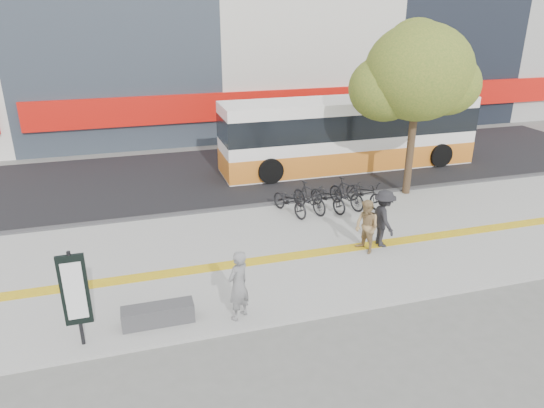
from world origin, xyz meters
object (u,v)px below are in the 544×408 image
object	(u,v)px
street_tree	(416,74)
bus	(349,135)
bench	(158,314)
pedestrian_tan	(367,227)
pedestrian_dark	(384,218)
signboard	(75,292)
seated_woman	(238,285)

from	to	relation	value
street_tree	bus	size ratio (longest dim) A/B	0.56
bench	pedestrian_tan	distance (m)	6.38
pedestrian_dark	street_tree	bearing A→B (deg)	-32.56
signboard	seated_woman	size ratio (longest dim) A/B	1.30
bench	pedestrian_dark	xyz separation A→B (m)	(6.74, 2.12, 0.65)
bench	pedestrian_tan	bearing A→B (deg)	17.23
seated_woman	pedestrian_tan	xyz separation A→B (m)	(4.27, 2.18, -0.06)
seated_woman	pedestrian_tan	world-z (taller)	seated_woman
signboard	bus	bearing A→B (deg)	43.11
street_tree	seated_woman	xyz separation A→B (m)	(-7.98, -6.32, -3.59)
bench	street_tree	size ratio (longest dim) A/B	0.25
street_tree	bus	bearing A→B (deg)	100.66
signboard	street_tree	distance (m)	13.40
street_tree	pedestrian_dark	xyz separation A→B (m)	(-3.04, -3.90, -3.56)
seated_woman	pedestrian_dark	distance (m)	5.50
signboard	pedestrian_tan	world-z (taller)	signboard
bench	street_tree	bearing A→B (deg)	31.62
seated_woman	pedestrian_tan	distance (m)	4.80
street_tree	pedestrian_tan	world-z (taller)	street_tree
signboard	pedestrian_tan	bearing A→B (deg)	15.92
bench	pedestrian_tan	world-z (taller)	pedestrian_tan
signboard	bus	distance (m)	14.64
seated_woman	pedestrian_tan	bearing A→B (deg)	170.90
bench	pedestrian_tan	size ratio (longest dim) A/B	1.01
signboard	pedestrian_dark	bearing A→B (deg)	16.20
pedestrian_tan	pedestrian_dark	distance (m)	0.71
street_tree	pedestrian_dark	bearing A→B (deg)	-127.93
street_tree	seated_woman	world-z (taller)	street_tree
street_tree	pedestrian_tan	bearing A→B (deg)	-131.86
pedestrian_dark	seated_woman	bearing A→B (deg)	121.46
signboard	bus	xyz separation A→B (m)	(10.69, 10.01, 0.11)
street_tree	signboard	bearing A→B (deg)	-150.93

